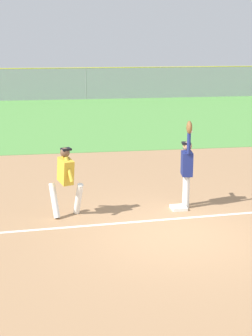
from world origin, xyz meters
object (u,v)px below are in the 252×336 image
Objects in this scene: runner at (66,177)px; parked_car_blue at (207,83)px; parked_car_white at (71,86)px; baseball at (191,132)px; parked_car_silver at (140,84)px; fielder at (187,165)px; first_base at (179,208)px.

parked_car_blue is at bearing 45.25° from runner.
runner is 0.38× the size of parked_car_white.
parked_car_blue is (10.75, 0.88, 0.00)m from parked_car_white.
baseball reaches higher than parked_car_silver.
runner reaches higher than parked_car_silver.
parked_car_white is at bearing -176.02° from parked_car_silver.
fielder is at bearing -102.92° from parked_car_silver.
fielder is at bearing -129.69° from baseball.
parked_car_silver is (5.35, 0.84, 0.00)m from parked_car_white.
runner reaches higher than parked_car_white.
first_base is at bearing -19.03° from runner.
baseball reaches higher than first_base.
parked_car_silver is 1.01× the size of parked_car_blue.
parked_car_blue is (9.03, 26.59, -1.27)m from baseball.
runner is at bearing -116.94° from parked_car_blue.
parked_car_blue is (9.15, 26.74, -0.45)m from fielder.
baseball is 26.82m from parked_car_silver.
baseball is (0.12, 0.15, 0.83)m from fielder.
parked_car_white is 5.42m from parked_car_silver.
parked_car_white and parked_car_blue have the same top height.
parked_car_blue is (12.22, 26.96, -0.32)m from runner.
first_base is 0.08× the size of parked_car_white.
fielder is 3.07m from runner.
baseball reaches higher than parked_car_white.
parked_car_silver is at bearing -90.06° from fielder.
parked_car_white is (1.47, 26.07, -0.32)m from runner.
runner is at bearing -109.13° from parked_car_silver.
first_base is at bearing -111.79° from parked_car_blue.
parked_car_silver is at bearing 55.41° from runner.
parked_car_silver is (3.98, 26.85, 0.63)m from first_base.
first_base is 2.99m from runner.
baseball is at bearing -121.74° from fielder.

